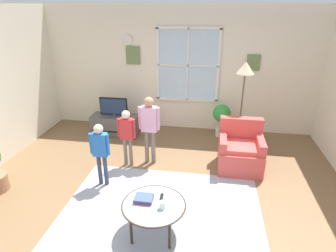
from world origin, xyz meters
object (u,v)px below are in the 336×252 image
(armchair, at_px, (240,151))
(television, at_px, (114,106))
(tv_stand, at_px, (115,125))
(coffee_table, at_px, (154,206))
(remote_near_books, at_px, (162,197))
(potted_plant_by_window, at_px, (222,116))
(person_blue_shirt, at_px, (100,148))
(person_pink_shirt, at_px, (149,123))
(person_red_shirt, at_px, (127,132))
(book_stack, at_px, (144,199))
(cup, at_px, (162,205))
(floor_lamp, at_px, (245,77))

(armchair, bearing_deg, television, 159.51)
(tv_stand, bearing_deg, coffee_table, -62.38)
(remote_near_books, height_order, potted_plant_by_window, potted_plant_by_window)
(person_blue_shirt, bearing_deg, tv_stand, 102.86)
(coffee_table, bearing_deg, remote_near_books, 61.46)
(tv_stand, xyz_separation_m, coffee_table, (1.47, -2.81, 0.19))
(person_pink_shirt, xyz_separation_m, person_red_shirt, (-0.38, -0.16, -0.13))
(armchair, xyz_separation_m, potted_plant_by_window, (-0.31, 1.29, 0.16))
(person_pink_shirt, bearing_deg, coffee_table, -76.17)
(coffee_table, height_order, potted_plant_by_window, potted_plant_by_window)
(person_blue_shirt, distance_m, person_red_shirt, 0.69)
(coffee_table, height_order, book_stack, book_stack)
(television, height_order, cup, television)
(armchair, distance_m, remote_near_books, 2.02)
(book_stack, bearing_deg, potted_plant_by_window, 71.26)
(potted_plant_by_window, height_order, floor_lamp, floor_lamp)
(cup, bearing_deg, person_blue_shirt, 139.94)
(armchair, height_order, floor_lamp, floor_lamp)
(person_blue_shirt, height_order, potted_plant_by_window, person_blue_shirt)
(armchair, relative_size, remote_near_books, 6.21)
(book_stack, bearing_deg, television, 115.77)
(tv_stand, height_order, armchair, armchair)
(cup, bearing_deg, person_pink_shirt, 106.97)
(television, bearing_deg, remote_near_books, -59.92)
(person_red_shirt, height_order, floor_lamp, floor_lamp)
(tv_stand, distance_m, person_pink_shirt, 1.62)
(person_blue_shirt, bearing_deg, book_stack, -43.85)
(television, xyz_separation_m, book_stack, (1.33, -2.76, -0.20))
(television, relative_size, person_blue_shirt, 0.57)
(cup, xyz_separation_m, person_blue_shirt, (-1.16, 0.97, 0.18))
(coffee_table, bearing_deg, person_pink_shirt, 103.83)
(remote_near_books, xyz_separation_m, floor_lamp, (1.15, 2.34, 1.05))
(floor_lamp, bearing_deg, potted_plant_by_window, 117.78)
(person_pink_shirt, bearing_deg, armchair, 3.14)
(cup, distance_m, person_red_shirt, 1.87)
(television, distance_m, floor_lamp, 2.84)
(book_stack, height_order, person_pink_shirt, person_pink_shirt)
(remote_near_books, bearing_deg, coffee_table, -118.54)
(tv_stand, bearing_deg, potted_plant_by_window, 6.97)
(person_red_shirt, xyz_separation_m, floor_lamp, (2.02, 0.92, 0.83))
(tv_stand, height_order, television, television)
(television, bearing_deg, coffee_table, -62.36)
(remote_near_books, relative_size, person_red_shirt, 0.13)
(person_blue_shirt, bearing_deg, television, 102.88)
(coffee_table, bearing_deg, cup, -26.57)
(cup, xyz_separation_m, potted_plant_by_window, (0.78, 3.16, -0.01))
(television, relative_size, remote_near_books, 4.41)
(person_pink_shirt, height_order, floor_lamp, floor_lamp)
(television, bearing_deg, person_pink_shirt, -46.16)
(television, distance_m, coffee_table, 3.18)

